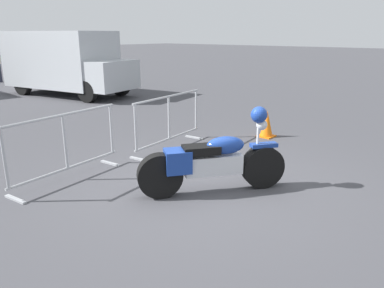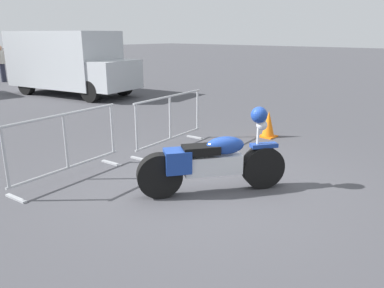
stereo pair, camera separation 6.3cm
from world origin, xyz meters
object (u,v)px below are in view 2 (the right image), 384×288
object	(u,v)px
crowd_barrier_near	(66,146)
pedestrian	(2,62)
delivery_van	(69,61)
motorcycle	(213,161)
traffic_cone	(268,124)
crowd_barrier_far	(170,121)

from	to	relation	value
crowd_barrier_near	pedestrian	distance (m)	14.30
delivery_van	pedestrian	distance (m)	5.86
motorcycle	traffic_cone	bearing A→B (deg)	52.24
motorcycle	delivery_van	size ratio (longest dim) A/B	0.36
motorcycle	pedestrian	size ratio (longest dim) A/B	1.11
crowd_barrier_far	traffic_cone	bearing A→B (deg)	-26.70
motorcycle	traffic_cone	distance (m)	3.34
crowd_barrier_near	delivery_van	world-z (taller)	delivery_van
crowd_barrier_near	crowd_barrier_far	bearing A→B (deg)	0.00
crowd_barrier_near	delivery_van	xyz separation A→B (m)	(4.68, 7.68, 0.69)
crowd_barrier_far	traffic_cone	xyz separation A→B (m)	(2.05, -1.03, -0.26)
pedestrian	motorcycle	bearing A→B (deg)	-151.50
crowd_barrier_near	motorcycle	bearing A→B (deg)	-60.29
delivery_van	traffic_cone	bearing A→B (deg)	-13.77
delivery_van	traffic_cone	xyz separation A→B (m)	(-0.35, -8.71, -0.95)
traffic_cone	motorcycle	bearing A→B (deg)	-163.17
motorcycle	pedestrian	world-z (taller)	pedestrian
motorcycle	crowd_barrier_near	xyz separation A→B (m)	(-1.14, 2.00, 0.08)
crowd_barrier_near	delivery_van	size ratio (longest dim) A/B	0.38
pedestrian	crowd_barrier_far	bearing A→B (deg)	-148.68
crowd_barrier_far	traffic_cone	distance (m)	2.31
crowd_barrier_near	traffic_cone	distance (m)	4.46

